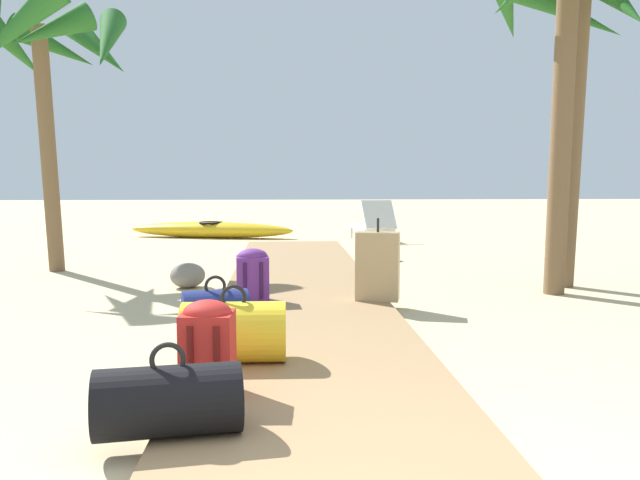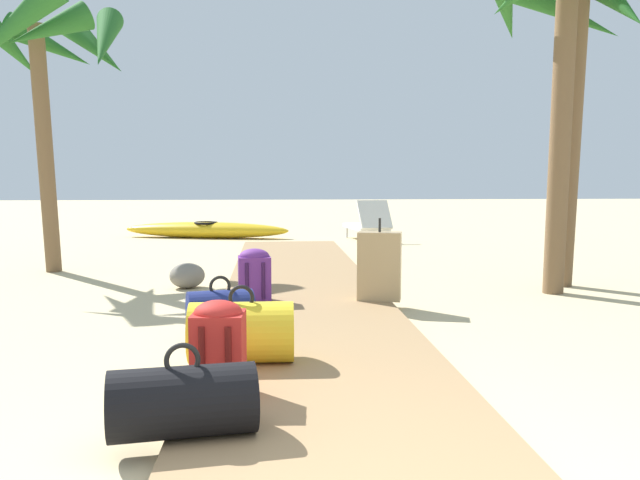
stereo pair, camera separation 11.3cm
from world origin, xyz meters
TOP-DOWN VIEW (x-y plane):
  - ground_plane at (0.00, 4.11)m, footprint 60.00×60.00m
  - boardwalk at (0.00, 5.14)m, footprint 1.62×10.27m
  - suitcase_tan at (0.71, 4.48)m, footprint 0.45×0.30m
  - backpack_purple at (-0.49, 4.49)m, footprint 0.32×0.28m
  - duffel_bag_black at (-0.73, 1.24)m, footprint 0.70×0.43m
  - duffel_bag_navy at (-0.71, 3.24)m, footprint 0.55×0.43m
  - duffel_bag_yellow at (-0.52, 2.44)m, footprint 0.66×0.39m
  - backpack_red at (-0.61, 1.80)m, footprint 0.29×0.29m
  - palm_tree_near_right at (2.74, 5.19)m, footprint 2.01×2.05m
  - palm_tree_near_left at (-3.15, 7.06)m, footprint 2.12×2.16m
  - lounge_chair at (1.56, 11.09)m, footprint 0.80×1.58m
  - kayak at (-1.68, 11.92)m, footprint 3.52×1.35m
  - rock_left_near at (-1.28, 5.76)m, footprint 0.54×0.53m
  - rock_right_far at (1.42, 8.01)m, footprint 0.33×0.35m

SIDE VIEW (x-z plane):
  - ground_plane at x=0.00m, z-range 0.00..0.00m
  - boardwalk at x=0.00m, z-range 0.00..0.08m
  - rock_right_far at x=1.42m, z-range 0.00..0.15m
  - rock_left_near at x=-1.28m, z-range 0.00..0.29m
  - kayak at x=-1.68m, z-range 0.00..0.33m
  - duffel_bag_black at x=-0.73m, z-range 0.03..0.46m
  - duffel_bag_navy at x=-0.71m, z-range 0.03..0.47m
  - duffel_bag_yellow at x=-0.52m, z-range 0.03..0.53m
  - lounge_chair at x=1.56m, z-range -0.08..0.73m
  - backpack_purple at x=-0.49m, z-range 0.09..0.60m
  - backpack_red at x=-0.61m, z-range 0.09..0.62m
  - suitcase_tan at x=0.71m, z-range 0.01..0.80m
  - palm_tree_near_left at x=-3.15m, z-range 1.08..4.64m
  - palm_tree_near_right at x=2.74m, z-range 1.07..4.76m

